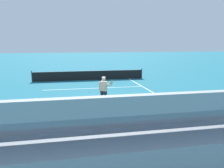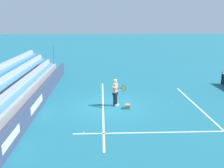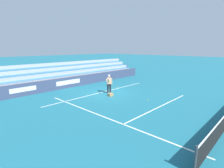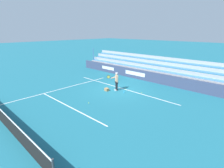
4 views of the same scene
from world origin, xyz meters
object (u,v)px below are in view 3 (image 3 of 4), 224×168
Objects in this scene: ball_box_cardboard at (111,95)px; tennis_player at (109,84)px; tennis_ball_far_right at (104,91)px; tennis_ball_by_box at (148,100)px; tennis_ball_midcourt at (59,98)px; water_bottle at (117,91)px; tennis_ball_on_baseline at (117,88)px.

tennis_player is at bearing -127.79° from ball_box_cardboard.
tennis_ball_far_right and tennis_ball_by_box have the same top height.
water_bottle is (-5.11, 1.89, 0.08)m from tennis_ball_midcourt.
tennis_ball_far_right is (-0.86, -1.73, -0.10)m from ball_box_cardboard.
ball_box_cardboard is 1.72m from water_bottle.
tennis_player reaches higher than tennis_ball_far_right.
water_bottle reaches higher than tennis_ball_on_baseline.
tennis_ball_by_box is at bearing 97.90° from tennis_player.
tennis_ball_far_right and tennis_ball_midcourt have the same top height.
tennis_ball_far_right is (-0.30, -1.01, -0.86)m from tennis_player.
ball_box_cardboard is at bearing 21.70° from water_bottle.
tennis_ball_far_right is at bearing -116.42° from ball_box_cardboard.
tennis_ball_on_baseline is (-2.22, -1.01, -0.86)m from tennis_player.
tennis_ball_midcourt and tennis_ball_by_box have the same top height.
ball_box_cardboard is at bearing 63.58° from tennis_ball_far_right.
tennis_player is 4.54m from tennis_ball_midcourt.
tennis_ball_midcourt is at bearing -23.81° from tennis_player.
tennis_ball_by_box is (-0.22, 4.79, 0.00)m from tennis_ball_far_right.
tennis_ball_midcourt is at bearing -10.20° from tennis_ball_far_right.
tennis_player is 25.98× the size of tennis_ball_on_baseline.
tennis_ball_on_baseline is at bearing -148.03° from ball_box_cardboard.
tennis_ball_by_box is (-4.60, 5.58, 0.00)m from tennis_ball_midcourt.
tennis_ball_midcourt is at bearing -20.25° from water_bottle.
tennis_ball_midcourt is 1.00× the size of tennis_ball_on_baseline.
water_bottle reaches higher than tennis_ball_far_right.
tennis_ball_far_right is at bearing -87.32° from tennis_ball_by_box.
tennis_ball_midcourt is (3.52, -2.52, -0.10)m from ball_box_cardboard.
tennis_ball_by_box is at bearing 82.14° from water_bottle.
water_bottle is (-0.51, -3.70, 0.08)m from tennis_ball_by_box.
ball_box_cardboard is 3.28m from tennis_ball_on_baseline.
ball_box_cardboard is 6.06× the size of tennis_ball_far_right.
ball_box_cardboard is (0.56, 0.72, -0.76)m from tennis_player.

